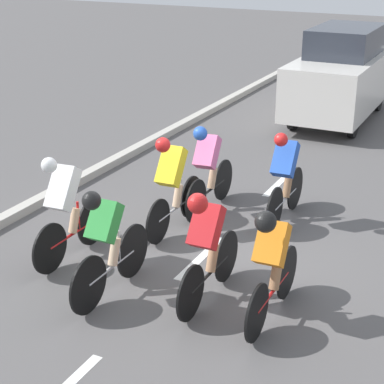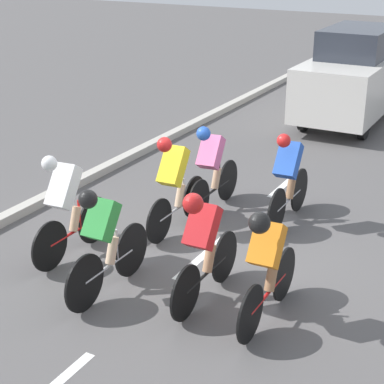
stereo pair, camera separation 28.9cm
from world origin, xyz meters
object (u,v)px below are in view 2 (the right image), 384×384
object	(u,v)px
cyclist_pink	(211,167)
support_car	(354,76)
cyclist_blue	(288,176)
cyclist_red	(203,243)
cyclist_white	(66,204)
cyclist_yellow	(174,181)
cyclist_green	(104,238)
cyclist_orange	(267,262)

from	to	relation	value
cyclist_pink	support_car	size ratio (longest dim) A/B	0.41
cyclist_pink	cyclist_blue	size ratio (longest dim) A/B	1.03
cyclist_red	cyclist_blue	size ratio (longest dim) A/B	1.01
cyclist_white	cyclist_yellow	world-z (taller)	cyclist_white
cyclist_white	cyclist_green	bearing A→B (deg)	151.10
cyclist_green	support_car	size ratio (longest dim) A/B	0.40
cyclist_white	cyclist_red	world-z (taller)	cyclist_white
cyclist_red	support_car	size ratio (longest dim) A/B	0.40
cyclist_orange	cyclist_blue	bearing A→B (deg)	-74.06
cyclist_yellow	cyclist_pink	bearing A→B (deg)	-99.72
cyclist_yellow	cyclist_blue	world-z (taller)	cyclist_yellow
cyclist_yellow	cyclist_orange	size ratio (longest dim) A/B	1.02
cyclist_green	cyclist_blue	distance (m)	3.29
cyclist_yellow	cyclist_red	bearing A→B (deg)	129.58
cyclist_pink	support_car	world-z (taller)	support_car
cyclist_red	cyclist_orange	world-z (taller)	cyclist_red
cyclist_red	cyclist_green	bearing A→B (deg)	20.02
cyclist_yellow	cyclist_orange	distance (m)	2.68
cyclist_pink	cyclist_orange	size ratio (longest dim) A/B	1.03
cyclist_green	cyclist_pink	distance (m)	2.89
cyclist_yellow	support_car	distance (m)	7.40
cyclist_pink	cyclist_yellow	xyz separation A→B (m)	(0.15, 0.90, 0.03)
cyclist_green	support_car	bearing A→B (deg)	-92.42
cyclist_green	cyclist_yellow	size ratio (longest dim) A/B	0.99
cyclist_blue	cyclist_green	bearing A→B (deg)	69.01
cyclist_green	cyclist_white	bearing A→B (deg)	-28.90
cyclist_green	cyclist_yellow	world-z (taller)	cyclist_yellow
cyclist_red	support_car	distance (m)	8.99
cyclist_orange	support_car	world-z (taller)	support_car
cyclist_white	cyclist_orange	distance (m)	2.97
cyclist_green	cyclist_orange	size ratio (longest dim) A/B	1.01
cyclist_green	cyclist_blue	bearing A→B (deg)	-110.99
cyclist_white	cyclist_orange	xyz separation A→B (m)	(-2.97, 0.20, -0.02)
cyclist_pink	cyclist_blue	bearing A→B (deg)	-171.56
cyclist_yellow	support_car	xyz separation A→B (m)	(-0.58, -7.38, 0.29)
cyclist_blue	cyclist_pink	bearing A→B (deg)	8.44
cyclist_red	cyclist_orange	xyz separation A→B (m)	(-0.82, 0.05, -0.02)
cyclist_yellow	cyclist_blue	bearing A→B (deg)	-141.66
cyclist_green	cyclist_orange	distance (m)	1.98
cyclist_green	cyclist_pink	size ratio (longest dim) A/B	0.98
cyclist_pink	support_car	bearing A→B (deg)	-93.74
support_car	cyclist_blue	bearing A→B (deg)	97.07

